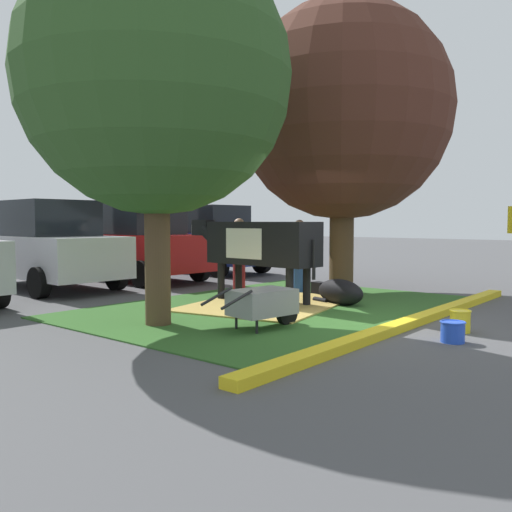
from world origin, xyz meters
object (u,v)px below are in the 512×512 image
object	(u,v)px
shade_tree_left	(155,79)
cow_holstein	(258,244)
bucket_blue	(453,331)
bucket_yellow	(460,321)
person_handler	(299,254)
person_visitor_near	(239,254)
hatchback_white	(47,246)
calf_lying	(339,292)
sedan_blue	(207,240)
wheelbarrow	(264,303)
sedan_red	(137,243)
shade_tree_right	(343,112)

from	to	relation	value
shade_tree_left	cow_holstein	bearing A→B (deg)	5.42
bucket_blue	bucket_yellow	distance (m)	0.71
person_handler	person_visitor_near	size ratio (longest dim) A/B	0.98
shade_tree_left	hatchback_white	world-z (taller)	shade_tree_left
calf_lying	person_handler	bearing A→B (deg)	59.62
hatchback_white	bucket_yellow	bearing A→B (deg)	-82.91
hatchback_white	sedan_blue	distance (m)	5.20
wheelbarrow	calf_lying	bearing A→B (deg)	7.65
wheelbarrow	sedan_red	size ratio (longest dim) A/B	0.36
person_handler	sedan_blue	distance (m)	5.34
bucket_blue	sedan_red	distance (m)	9.27
wheelbarrow	sedan_red	bearing A→B (deg)	66.27
person_handler	bucket_blue	world-z (taller)	person_handler
cow_holstein	calf_lying	world-z (taller)	cow_holstein
hatchback_white	wheelbarrow	bearing A→B (deg)	-94.05
calf_lying	hatchback_white	size ratio (longest dim) A/B	0.30
sedan_blue	wheelbarrow	bearing A→B (deg)	-129.86
cow_holstein	person_visitor_near	size ratio (longest dim) A/B	1.95
sedan_blue	person_handler	bearing A→B (deg)	-113.21
wheelbarrow	sedan_blue	distance (m)	8.89
shade_tree_left	person_handler	xyz separation A→B (m)	(4.34, 0.50, -2.76)
shade_tree_right	person_visitor_near	size ratio (longest dim) A/B	3.83
shade_tree_left	person_visitor_near	size ratio (longest dim) A/B	3.48
shade_tree_right	calf_lying	xyz separation A→B (m)	(-1.50, -0.84, -3.63)
cow_holstein	sedan_blue	distance (m)	6.41
cow_holstein	wheelbarrow	bearing A→B (deg)	-138.64
person_handler	hatchback_white	bearing A→B (deg)	122.17
shade_tree_right	person_visitor_near	world-z (taller)	shade_tree_right
cow_holstein	calf_lying	xyz separation A→B (m)	(0.80, -1.29, -0.89)
hatchback_white	shade_tree_left	bearing A→B (deg)	-103.00
shade_tree_left	sedan_blue	xyz separation A→B (m)	(6.45, 5.41, -2.63)
wheelbarrow	bucket_blue	distance (m)	2.56
wheelbarrow	hatchback_white	world-z (taller)	hatchback_white
shade_tree_left	calf_lying	xyz separation A→B (m)	(3.44, -1.04, -3.37)
shade_tree_left	wheelbarrow	size ratio (longest dim) A/B	3.46
cow_holstein	bucket_blue	bearing A→B (deg)	-103.41
shade_tree_right	wheelbarrow	bearing A→B (deg)	-163.93
shade_tree_left	calf_lying	size ratio (longest dim) A/B	4.21
cow_holstein	hatchback_white	size ratio (longest dim) A/B	0.70
person_visitor_near	shade_tree_right	bearing A→B (deg)	-39.63
shade_tree_right	bucket_yellow	world-z (taller)	shade_tree_right
person_visitor_near	hatchback_white	bearing A→B (deg)	115.16
person_visitor_near	bucket_yellow	bearing A→B (deg)	-99.76
calf_lying	hatchback_white	xyz separation A→B (m)	(-2.19, 6.45, 0.75)
bucket_blue	sedan_red	world-z (taller)	sedan_red
shade_tree_right	calf_lying	distance (m)	4.02
shade_tree_right	bucket_yellow	bearing A→B (deg)	-126.72
bucket_blue	bucket_yellow	xyz separation A→B (m)	(0.70, 0.15, 0.02)
bucket_yellow	hatchback_white	bearing A→B (deg)	97.09
bucket_yellow	sedan_red	distance (m)	9.00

